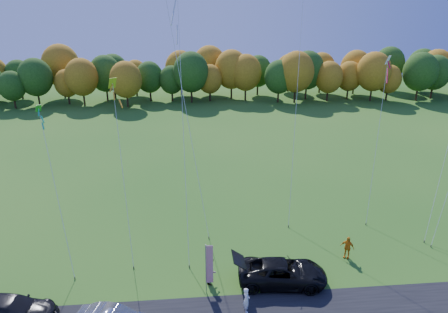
{
  "coord_description": "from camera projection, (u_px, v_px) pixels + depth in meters",
  "views": [
    {
      "loc": [
        -2.55,
        -21.92,
        17.55
      ],
      "look_at": [
        0.0,
        6.0,
        7.0
      ],
      "focal_mm": 32.0,
      "sensor_mm": 36.0,
      "label": 1
    }
  ],
  "objects": [
    {
      "name": "kite_diamond_white",
      "position": [
        377.0,
        140.0,
        34.26
      ],
      "size": [
        3.1,
        5.62,
        13.97
      ],
      "color": "#4C3F33",
      "rests_on": "ground"
    },
    {
      "name": "kite_parafoil_rainbow",
      "position": [
        448.0,
        146.0,
        32.16
      ],
      "size": [
        6.5,
        6.45,
        14.25
      ],
      "color": "#4C3F33",
      "rests_on": "ground"
    },
    {
      "name": "ground",
      "position": [
        232.0,
        285.0,
        26.83
      ],
      "size": [
        160.0,
        160.0,
        0.0
      ],
      "primitive_type": "plane",
      "color": "#235B18"
    },
    {
      "name": "person_east",
      "position": [
        347.0,
        247.0,
        29.47
      ],
      "size": [
        1.08,
        0.96,
        1.75
      ],
      "primitive_type": "imported",
      "rotation": [
        0.0,
        0.0,
        -0.64
      ],
      "color": "orange",
      "rests_on": "ground"
    },
    {
      "name": "person_tailgate_b",
      "position": [
        211.0,
        270.0,
        26.84
      ],
      "size": [
        0.89,
        1.04,
        1.87
      ],
      "primitive_type": "imported",
      "rotation": [
        0.0,
        0.0,
        1.35
      ],
      "color": "gray",
      "rests_on": "ground"
    },
    {
      "name": "kite_parafoil_orange",
      "position": [
        300.0,
        45.0,
        35.17
      ],
      "size": [
        5.47,
        13.91,
        29.02
      ],
      "color": "#4C3F33",
      "rests_on": "ground"
    },
    {
      "name": "person_tailgate_a",
      "position": [
        246.0,
        300.0,
        24.27
      ],
      "size": [
        0.42,
        0.62,
        1.66
      ],
      "primitive_type": "imported",
      "rotation": [
        0.0,
        0.0,
        1.6
      ],
      "color": "white",
      "rests_on": "ground"
    },
    {
      "name": "kite_delta_blue",
      "position": [
        172.0,
        35.0,
        30.59
      ],
      "size": [
        6.35,
        9.94,
        32.02
      ],
      "color": "#4C3F33",
      "rests_on": "ground"
    },
    {
      "name": "kite_diamond_green",
      "position": [
        56.0,
        190.0,
        27.95
      ],
      "size": [
        3.06,
        6.06,
        11.26
      ],
      "color": "#4C3F33",
      "rests_on": "ground"
    },
    {
      "name": "feather_flag",
      "position": [
        209.0,
        264.0,
        25.32
      ],
      "size": [
        0.49,
        0.07,
        3.68
      ],
      "color": "#999999",
      "rests_on": "ground"
    },
    {
      "name": "dark_truck_a",
      "position": [
        11.0,
        310.0,
        23.49
      ],
      "size": [
        5.63,
        2.96,
        1.55
      ],
      "primitive_type": "imported",
      "rotation": [
        0.0,
        0.0,
        1.42
      ],
      "color": "black",
      "rests_on": "ground"
    },
    {
      "name": "kite_diamond_yellow",
      "position": [
        123.0,
        173.0,
        28.38
      ],
      "size": [
        1.74,
        5.3,
        13.22
      ],
      "color": "#4C3F33",
      "rests_on": "ground"
    },
    {
      "name": "black_suv",
      "position": [
        282.0,
        273.0,
        26.77
      ],
      "size": [
        6.23,
        3.41,
        1.65
      ],
      "primitive_type": "imported",
      "rotation": [
        0.0,
        0.0,
        1.46
      ],
      "color": "black",
      "rests_on": "ground"
    },
    {
      "name": "tree_line",
      "position": [
        201.0,
        102.0,
        78.09
      ],
      "size": [
        116.0,
        12.0,
        10.0
      ],
      "primitive_type": null,
      "color": "#1E4711",
      "rests_on": "ground"
    },
    {
      "name": "kite_delta_red",
      "position": [
        181.0,
        84.0,
        29.32
      ],
      "size": [
        2.69,
        9.7,
        20.29
      ],
      "color": "#4C3F33",
      "rests_on": "ground"
    }
  ]
}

